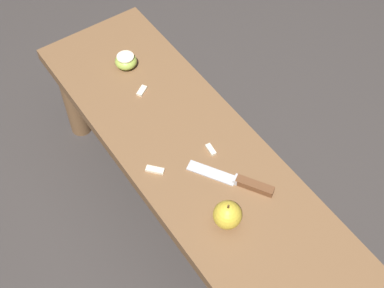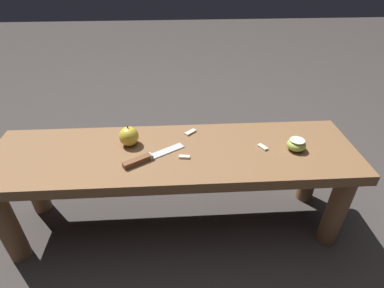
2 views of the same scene
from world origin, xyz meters
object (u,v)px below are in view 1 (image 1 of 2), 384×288
Objects in this scene: wooden_bench at (205,182)px; apple_cut at (126,61)px; knife at (243,182)px; apple_whole at (227,215)px.

apple_cut is (-0.45, 0.02, 0.10)m from wooden_bench.
wooden_bench is 6.23× the size of knife.
apple_whole reaches higher than apple_cut.
apple_cut is at bearing -28.41° from knife.
apple_cut is (-0.61, 0.07, -0.01)m from apple_whole.
knife is 0.55m from apple_cut.
knife is 3.18× the size of apple_cut.
apple_whole is (0.07, -0.10, 0.03)m from knife.
wooden_bench is at bearing 161.81° from apple_whole.
apple_cut reaches higher than wooden_bench.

